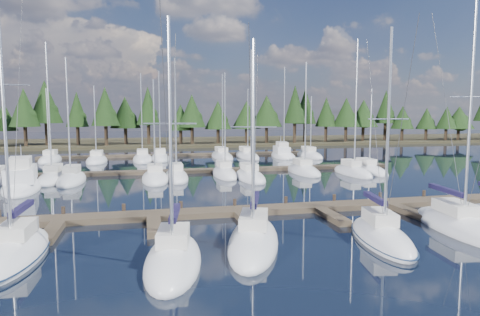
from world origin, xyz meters
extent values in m
plane|color=black|center=(0.00, 30.00, 0.00)|extent=(260.00, 260.00, 0.00)
cube|color=#332E1C|center=(0.00, 90.00, 0.30)|extent=(220.00, 30.00, 0.60)
cube|color=#493D2D|center=(0.00, 18.00, 0.20)|extent=(44.00, 2.00, 0.40)
cube|color=#493D2D|center=(-12.00, 15.00, 0.20)|extent=(0.90, 4.00, 0.40)
cube|color=#493D2D|center=(-6.00, 15.00, 0.20)|extent=(0.90, 4.00, 0.40)
cube|color=#493D2D|center=(0.00, 15.00, 0.20)|extent=(0.90, 4.00, 0.40)
cube|color=#493D2D|center=(6.00, 15.00, 0.20)|extent=(0.90, 4.00, 0.40)
cube|color=#493D2D|center=(12.00, 15.00, 0.20)|extent=(0.90, 4.00, 0.40)
cylinder|color=#33261C|center=(-12.00, 19.00, 0.45)|extent=(0.26, 0.26, 0.90)
cylinder|color=#33261C|center=(-8.00, 19.00, 0.45)|extent=(0.26, 0.26, 0.90)
cylinder|color=#33261C|center=(-4.00, 19.00, 0.45)|extent=(0.26, 0.26, 0.90)
cylinder|color=#33261C|center=(0.00, 19.00, 0.45)|extent=(0.26, 0.26, 0.90)
cylinder|color=#33261C|center=(4.00, 19.00, 0.45)|extent=(0.26, 0.26, 0.90)
cylinder|color=#33261C|center=(8.00, 19.00, 0.45)|extent=(0.26, 0.26, 0.90)
cylinder|color=#33261C|center=(12.00, 19.00, 0.45)|extent=(0.26, 0.26, 0.90)
cylinder|color=#33261C|center=(16.00, 19.00, 0.45)|extent=(0.26, 0.26, 0.90)
cylinder|color=#33261C|center=(20.00, 19.00, 0.45)|extent=(0.26, 0.26, 0.90)
cube|color=#493D2D|center=(0.00, 40.00, 0.20)|extent=(50.00, 1.80, 0.40)
cube|color=#493D2D|center=(0.00, 60.00, 0.20)|extent=(46.00, 1.80, 0.40)
ellipsoid|color=silver|center=(-12.96, 11.23, 0.15)|extent=(2.92, 8.24, 1.90)
cube|color=beige|center=(-12.95, 11.64, 1.35)|extent=(1.55, 2.65, 0.70)
cylinder|color=silver|center=(-12.97, 10.82, 7.93)|extent=(0.16, 0.16, 13.85)
cylinder|color=silver|center=(-12.92, 12.62, 2.10)|extent=(0.23, 3.59, 0.12)
cube|color=#171334|center=(-12.92, 12.62, 2.25)|extent=(0.45, 3.44, 0.30)
cylinder|color=silver|center=(-12.97, 10.82, 8.62)|extent=(2.41, 0.14, 0.07)
cylinder|color=#3F3F44|center=(-12.91, 12.99, 7.78)|extent=(0.16, 4.35, 14.16)
ellipsoid|color=#0B1C38|center=(-12.96, 11.23, 0.22)|extent=(3.04, 8.57, 0.18)
ellipsoid|color=silver|center=(-5.25, 8.45, 0.15)|extent=(3.79, 8.15, 1.90)
cube|color=beige|center=(-5.20, 8.84, 1.35)|extent=(1.82, 2.70, 0.70)
cylinder|color=silver|center=(-5.31, 8.06, 6.28)|extent=(0.18, 0.18, 10.56)
cylinder|color=silver|center=(-5.06, 9.77, 2.10)|extent=(0.63, 3.43, 0.12)
cube|color=#171334|center=(-5.06, 9.77, 2.25)|extent=(0.83, 3.31, 0.30)
cylinder|color=silver|center=(-5.31, 8.06, 6.81)|extent=(2.38, 0.42, 0.07)
cylinder|color=#3F3F44|center=(-5.56, 6.40, 6.13)|extent=(0.53, 3.37, 10.87)
cylinder|color=#3F3F44|center=(-5.00, 10.12, 6.13)|extent=(0.65, 4.14, 10.87)
ellipsoid|color=silver|center=(-0.72, 10.61, 0.15)|extent=(5.38, 9.69, 1.90)
cube|color=beige|center=(-0.58, 11.05, 1.35)|extent=(2.32, 3.29, 0.70)
cylinder|color=silver|center=(-0.86, 10.16, 6.04)|extent=(0.20, 0.20, 10.08)
cylinder|color=silver|center=(-0.25, 12.12, 2.10)|extent=(1.34, 3.94, 0.12)
cube|color=#171334|center=(-0.25, 12.12, 2.25)|extent=(1.51, 3.83, 0.30)
cylinder|color=silver|center=(-0.86, 10.16, 6.55)|extent=(2.35, 0.80, 0.07)
cylinder|color=#3F3F44|center=(-1.46, 8.26, 5.89)|extent=(1.24, 3.85, 10.39)
cylinder|color=#3F3F44|center=(-0.12, 12.51, 5.89)|extent=(1.52, 4.74, 10.40)
ellipsoid|color=silver|center=(6.54, 9.68, 0.15)|extent=(3.81, 7.84, 1.90)
cube|color=beige|center=(6.61, 10.05, 1.35)|extent=(1.78, 2.61, 0.70)
cylinder|color=silver|center=(6.48, 9.31, 6.41)|extent=(0.19, 0.19, 10.82)
cylinder|color=silver|center=(6.78, 10.93, 2.10)|extent=(0.72, 3.27, 0.12)
cube|color=#171334|center=(6.78, 10.93, 2.25)|extent=(0.92, 3.17, 0.30)
cylinder|color=silver|center=(6.48, 9.31, 6.95)|extent=(2.21, 0.48, 0.07)
cylinder|color=#3F3F44|center=(6.18, 7.72, 6.26)|extent=(0.63, 3.21, 11.13)
cylinder|color=#3F3F44|center=(6.84, 11.26, 6.26)|extent=(0.76, 3.95, 11.13)
ellipsoid|color=#0B1C38|center=(6.54, 9.68, 0.22)|extent=(3.96, 8.15, 0.18)
ellipsoid|color=silver|center=(12.52, 10.72, 0.15)|extent=(4.06, 9.43, 1.90)
cube|color=beige|center=(12.57, 11.17, 1.35)|extent=(1.97, 3.10, 0.70)
cylinder|color=silver|center=(12.46, 10.26, 7.57)|extent=(0.18, 0.18, 13.13)
cylinder|color=silver|center=(12.71, 12.26, 2.10)|extent=(0.63, 4.00, 0.12)
cube|color=#171334|center=(12.71, 12.26, 2.25)|extent=(0.83, 3.85, 0.30)
cylinder|color=silver|center=(12.46, 10.26, 8.22)|extent=(2.63, 0.40, 0.07)
cylinder|color=#3F3F44|center=(12.76, 12.67, 7.42)|extent=(0.65, 4.83, 13.44)
ellipsoid|color=silver|center=(-16.12, 36.91, 0.15)|extent=(2.77, 8.41, 1.90)
cube|color=beige|center=(-16.12, 37.33, 1.35)|extent=(1.52, 2.69, 0.70)
cylinder|color=silver|center=(-16.12, 36.49, 7.75)|extent=(0.16, 0.16, 13.49)
ellipsoid|color=silver|center=(-14.06, 35.66, 0.15)|extent=(2.76, 8.53, 1.90)
cube|color=beige|center=(-14.06, 36.08, 1.35)|extent=(1.52, 2.73, 0.70)
cylinder|color=silver|center=(-14.06, 35.23, 6.92)|extent=(0.16, 0.16, 11.84)
ellipsoid|color=silver|center=(-5.43, 34.71, 0.15)|extent=(2.82, 8.39, 1.90)
cube|color=beige|center=(-5.43, 35.13, 1.35)|extent=(1.55, 2.69, 0.70)
cylinder|color=silver|center=(-5.43, 34.29, 5.86)|extent=(0.16, 0.16, 9.72)
ellipsoid|color=silver|center=(-3.14, 35.25, 0.15)|extent=(2.52, 8.01, 1.90)
cube|color=beige|center=(-3.14, 35.66, 1.35)|extent=(1.38, 2.56, 0.70)
cylinder|color=silver|center=(-3.14, 34.85, 7.02)|extent=(0.16, 0.16, 12.04)
ellipsoid|color=silver|center=(2.48, 36.48, 0.15)|extent=(2.46, 8.36, 1.90)
cube|color=beige|center=(2.48, 36.89, 1.35)|extent=(1.35, 2.67, 0.70)
cylinder|color=silver|center=(2.48, 36.06, 6.37)|extent=(0.16, 0.16, 10.74)
ellipsoid|color=silver|center=(4.79, 33.48, 0.15)|extent=(2.69, 8.38, 1.90)
cube|color=beige|center=(4.79, 33.89, 1.35)|extent=(1.48, 2.68, 0.70)
cylinder|color=silver|center=(4.79, 33.06, 7.45)|extent=(0.16, 0.16, 12.90)
ellipsoid|color=silver|center=(12.25, 36.70, 0.15)|extent=(2.81, 8.53, 1.90)
cube|color=beige|center=(12.25, 37.13, 1.35)|extent=(1.55, 2.73, 0.70)
cylinder|color=silver|center=(12.25, 36.28, 7.09)|extent=(0.16, 0.16, 12.18)
ellipsoid|color=silver|center=(17.46, 34.26, 0.15)|extent=(2.43, 8.33, 1.90)
cube|color=beige|center=(17.46, 34.68, 1.35)|extent=(1.34, 2.67, 0.70)
cylinder|color=silver|center=(17.46, 33.85, 8.31)|extent=(0.16, 0.16, 14.62)
ellipsoid|color=silver|center=(20.01, 35.31, 0.15)|extent=(2.60, 8.41, 1.90)
cube|color=beige|center=(20.01, 35.73, 1.35)|extent=(1.43, 2.69, 0.70)
cylinder|color=silver|center=(20.01, 34.89, 5.54)|extent=(0.16, 0.16, 9.07)
ellipsoid|color=silver|center=(-20.28, 56.47, 0.15)|extent=(2.89, 8.79, 1.90)
cube|color=beige|center=(-20.28, 56.91, 1.35)|extent=(1.59, 2.81, 0.70)
cylinder|color=silver|center=(-20.28, 56.03, 5.89)|extent=(0.16, 0.16, 9.79)
ellipsoid|color=silver|center=(-13.37, 53.85, 0.15)|extent=(2.92, 8.18, 1.90)
cube|color=beige|center=(-13.37, 54.26, 1.35)|extent=(1.61, 2.62, 0.70)
cylinder|color=silver|center=(-13.37, 53.44, 6.07)|extent=(0.16, 0.16, 10.13)
ellipsoid|color=silver|center=(-6.79, 54.55, 0.15)|extent=(2.89, 9.93, 1.90)
cube|color=beige|center=(-6.79, 55.05, 1.35)|extent=(1.59, 3.18, 0.70)
cylinder|color=silver|center=(-6.79, 54.06, 7.02)|extent=(0.16, 0.16, 12.03)
ellipsoid|color=silver|center=(-4.14, 54.85, 0.15)|extent=(2.88, 8.43, 1.90)
cube|color=beige|center=(-4.14, 55.27, 1.35)|extent=(1.58, 2.70, 0.70)
cylinder|color=silver|center=(-4.14, 54.43, 7.23)|extent=(0.16, 0.16, 12.47)
ellipsoid|color=silver|center=(5.73, 56.07, 0.15)|extent=(2.90, 11.08, 1.90)
cube|color=beige|center=(5.73, 56.62, 1.35)|extent=(1.59, 3.55, 0.70)
cylinder|color=silver|center=(5.73, 55.51, 7.16)|extent=(0.16, 0.16, 12.31)
ellipsoid|color=silver|center=(9.79, 55.66, 0.15)|extent=(2.99, 10.84, 1.90)
cube|color=beige|center=(9.79, 56.20, 1.35)|extent=(1.64, 3.47, 0.70)
cylinder|color=silver|center=(9.79, 55.12, 6.02)|extent=(0.16, 0.16, 10.03)
ellipsoid|color=silver|center=(15.67, 54.83, 0.15)|extent=(2.99, 8.74, 1.90)
cube|color=beige|center=(15.67, 55.27, 1.35)|extent=(1.64, 2.80, 0.70)
cylinder|color=silver|center=(15.67, 54.39, 7.76)|extent=(0.16, 0.16, 13.51)
ellipsoid|color=silver|center=(19.93, 53.93, 0.15)|extent=(2.75, 8.97, 1.90)
cube|color=beige|center=(19.93, 54.38, 1.35)|extent=(1.51, 2.87, 0.70)
cylinder|color=silver|center=(19.93, 53.48, 5.45)|extent=(0.16, 0.16, 8.90)
ellipsoid|color=silver|center=(-18.02, 32.27, 0.10)|extent=(5.00, 10.58, 2.03)
cube|color=silver|center=(-18.02, 32.27, 1.47)|extent=(3.42, 5.93, 1.35)
cube|color=beige|center=(-17.94, 31.77, 2.60)|extent=(2.42, 3.81, 1.02)
cylinder|color=silver|center=(-18.19, 33.27, 3.27)|extent=(0.09, 0.09, 1.81)
ellipsoid|color=silver|center=(15.36, 54.64, 0.10)|extent=(3.80, 8.63, 1.67)
cube|color=silver|center=(15.36, 54.64, 1.21)|extent=(2.64, 4.82, 1.11)
cube|color=beige|center=(15.31, 54.23, 2.13)|extent=(1.88, 3.09, 0.84)
cylinder|color=silver|center=(15.47, 55.47, 2.69)|extent=(0.09, 0.09, 1.48)
cylinder|color=black|center=(-33.99, 83.40, 2.08)|extent=(0.70, 0.70, 2.96)
cone|color=black|center=(-33.99, 83.40, 6.44)|extent=(4.91, 4.91, 5.76)
ellipsoid|color=black|center=(-33.49, 83.40, 5.13)|extent=(2.95, 2.95, 2.95)
cylinder|color=black|center=(-29.41, 80.20, 2.54)|extent=(0.70, 0.70, 3.89)
cone|color=black|center=(-29.41, 80.20, 8.27)|extent=(5.78, 5.78, 7.56)
ellipsoid|color=black|center=(-28.91, 80.20, 6.54)|extent=(3.47, 3.47, 3.47)
cylinder|color=black|center=(-26.15, 83.34, 2.85)|extent=(0.70, 0.70, 4.51)
cone|color=black|center=(-26.15, 83.34, 9.49)|extent=(6.67, 6.67, 8.77)
ellipsoid|color=black|center=(-25.65, 83.34, 7.49)|extent=(4.00, 4.00, 4.00)
cylinder|color=black|center=(-19.93, 82.51, 2.46)|extent=(0.70, 0.70, 3.72)
cone|color=black|center=(-19.93, 82.51, 7.93)|extent=(4.52, 4.52, 7.22)
ellipsoid|color=black|center=(-19.43, 82.51, 6.28)|extent=(2.71, 2.71, 2.71)
cylinder|color=black|center=(-14.00, 78.80, 2.61)|extent=(0.70, 0.70, 4.01)
cone|color=black|center=(-14.00, 78.80, 8.51)|extent=(5.60, 5.60, 7.80)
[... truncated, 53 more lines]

